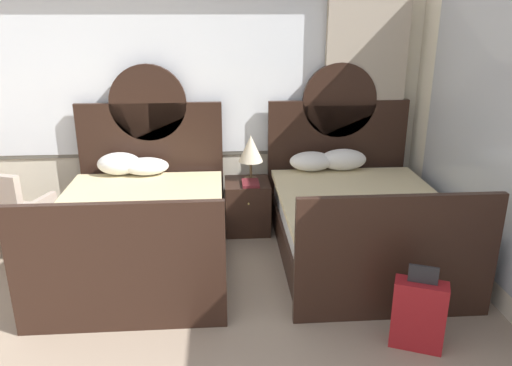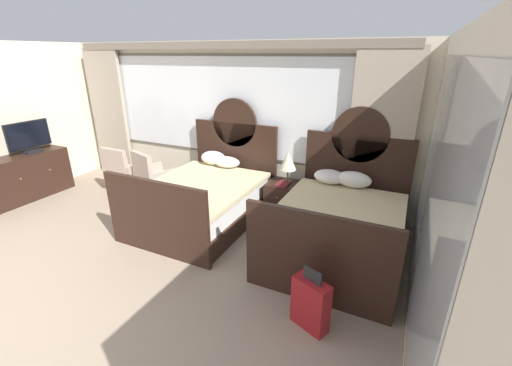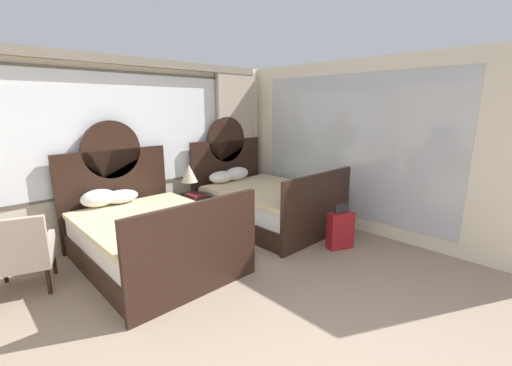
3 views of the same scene
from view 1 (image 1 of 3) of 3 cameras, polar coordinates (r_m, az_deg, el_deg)
wall_back_window at (r=5.74m, az=-15.36°, el=9.47°), size 6.69×0.22×2.70m
bed_near_window at (r=4.91m, az=-13.04°, el=-4.75°), size 1.59×2.17×1.80m
bed_near_mirror at (r=5.02m, az=11.48°, el=-4.05°), size 1.59×2.17×1.80m
nightstand_between_beds at (r=5.50m, az=-1.01°, el=-2.64°), size 0.48×0.51×0.57m
table_lamp_on_nightstand at (r=5.37m, az=-0.61°, el=3.90°), size 0.27×0.27×0.50m
book_on_nightstand at (r=5.31m, az=-0.63°, el=-0.02°), size 0.18×0.26×0.03m
armchair_by_window_left at (r=5.50m, az=-26.42°, el=-2.81°), size 0.75×0.75×0.89m
suitcase_on_floor at (r=3.87m, az=18.11°, el=-14.12°), size 0.40×0.29×0.66m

